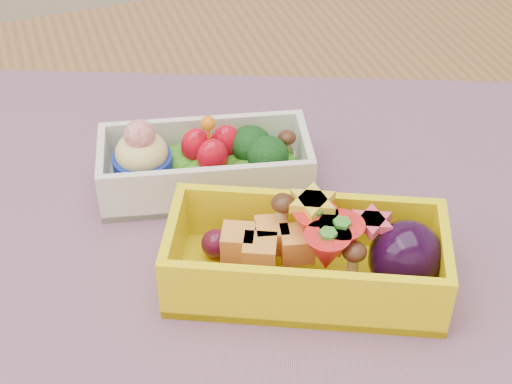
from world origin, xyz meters
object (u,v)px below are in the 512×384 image
object	(u,v)px
table	(207,318)
bento_white	(204,164)
placemat	(249,236)
bento_yellow	(312,256)

from	to	relation	value
table	bento_white	distance (m)	0.14
placemat	table	bearing A→B (deg)	151.78
bento_white	bento_yellow	size ratio (longest dim) A/B	0.85
table	placemat	bearing A→B (deg)	-28.22
bento_white	bento_yellow	distance (m)	0.14
table	placemat	world-z (taller)	placemat
placemat	bento_yellow	distance (m)	0.07
placemat	bento_yellow	bearing A→B (deg)	-67.59
placemat	bento_yellow	size ratio (longest dim) A/B	2.85
placemat	bento_white	bearing A→B (deg)	102.94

